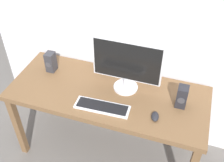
# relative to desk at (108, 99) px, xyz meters

# --- Properties ---
(ground_plane) EXTENTS (6.00, 6.00, 0.00)m
(ground_plane) POSITION_rel_desk_xyz_m (0.00, 0.00, -0.65)
(ground_plane) COLOR slate
(desk) EXTENTS (1.56, 0.64, 0.73)m
(desk) POSITION_rel_desk_xyz_m (0.00, 0.00, 0.00)
(desk) COLOR brown
(desk) RESTS_ON ground_plane
(monitor) EXTENTS (0.53, 0.19, 0.43)m
(monitor) POSITION_rel_desk_xyz_m (0.12, 0.10, 0.31)
(monitor) COLOR silver
(monitor) RESTS_ON desk
(keyboard_primary) EXTENTS (0.41, 0.14, 0.02)m
(keyboard_primary) POSITION_rel_desk_xyz_m (0.02, -0.18, 0.09)
(keyboard_primary) COLOR silver
(keyboard_primary) RESTS_ON desk
(mouse) EXTENTS (0.07, 0.10, 0.03)m
(mouse) POSITION_rel_desk_xyz_m (0.41, -0.15, 0.09)
(mouse) COLOR #232328
(mouse) RESTS_ON desk
(speaker_right) EXTENTS (0.08, 0.09, 0.17)m
(speaker_right) POSITION_rel_desk_xyz_m (0.56, 0.03, 0.16)
(speaker_right) COLOR #232328
(speaker_right) RESTS_ON desk
(speaker_left) EXTENTS (0.07, 0.09, 0.17)m
(speaker_left) POSITION_rel_desk_xyz_m (-0.54, 0.11, 0.16)
(speaker_left) COLOR #333338
(speaker_left) RESTS_ON desk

